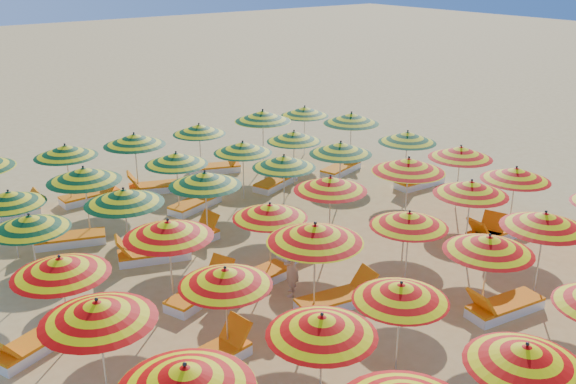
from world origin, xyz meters
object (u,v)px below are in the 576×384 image
(umbrella_28, at_px, (341,148))
(umbrella_31, at_px, (84,174))
(umbrella_40, at_px, (263,116))
(lounger_21, at_px, (9,213))
(umbrella_16, at_px, (471,188))
(umbrella_20, at_px, (270,211))
(umbrella_7, at_px, (322,325))
(umbrella_23, at_px, (461,152))
(umbrella_38, at_px, (134,140))
(umbrella_26, at_px, (205,179))
(lounger_9, at_px, (495,233))
(umbrella_10, at_px, (545,220))
(umbrella_17, at_px, (516,174))
(lounger_4, at_px, (503,307))
(beachgoer_a, at_px, (291,267))
(lounger_6, at_px, (208,359))
(umbrella_2, at_px, (526,356))
(lounger_11, at_px, (202,292))
(lounger_22, at_px, (91,196))
(lounger_19, at_px, (277,181))
(umbrella_41, at_px, (305,111))
(lounger_14, at_px, (152,254))
(umbrella_18, at_px, (60,266))
(umbrella_30, at_px, (9,198))
(lounger_13, at_px, (309,246))
(lounger_20, at_px, (342,168))
(umbrella_19, at_px, (168,229))
(umbrella_29, at_px, (407,137))
(lounger_23, at_px, (156,187))
(umbrella_14, at_px, (315,233))
(umbrella_32, at_px, (176,159))
(umbrella_39, at_px, (199,129))
(umbrella_35, at_px, (351,118))
(lounger_7, at_px, (338,299))
(umbrella_25, at_px, (124,196))
(umbrella_27, at_px, (284,162))
(umbrella_34, at_px, (294,136))
(umbrella_15, at_px, (409,219))
(umbrella_21, at_px, (330,184))
(umbrella_37, at_px, (65,151))
(umbrella_22, at_px, (409,165))
(umbrella_12, at_px, (98,311))
(lounger_12, at_px, (254,279))
(umbrella_9, at_px, (489,244))
(umbrella_24, at_px, (30,222))
(lounger_15, at_px, (188,239))
(lounger_10, at_px, (35,344))

(umbrella_28, distance_m, umbrella_31, 7.07)
(umbrella_40, relative_size, lounger_21, 1.44)
(umbrella_16, relative_size, umbrella_20, 1.02)
(umbrella_7, relative_size, umbrella_23, 0.92)
(umbrella_7, distance_m, umbrella_38, 11.25)
(umbrella_26, bearing_deg, lounger_9, -35.75)
(umbrella_10, xyz_separation_m, umbrella_17, (2.25, 2.24, -0.05))
(lounger_4, relative_size, beachgoer_a, 1.35)
(umbrella_31, bearing_deg, lounger_6, -93.28)
(umbrella_23, bearing_deg, umbrella_2, -135.91)
(lounger_11, distance_m, lounger_22, 7.06)
(lounger_11, relative_size, lounger_19, 1.00)
(umbrella_41, bearing_deg, lounger_14, -151.04)
(umbrella_18, relative_size, umbrella_30, 1.18)
(lounger_4, height_order, lounger_22, same)
(lounger_13, height_order, lounger_20, same)
(umbrella_19, xyz_separation_m, umbrella_29, (9.12, 2.00, -0.05))
(umbrella_23, relative_size, umbrella_41, 1.11)
(lounger_23, bearing_deg, umbrella_18, 74.10)
(umbrella_14, height_order, lounger_20, umbrella_14)
(umbrella_10, xyz_separation_m, beachgoer_a, (-4.32, 3.10, -1.03))
(lounger_9, xyz_separation_m, lounger_11, (-7.60, 1.89, 0.00))
(umbrella_32, bearing_deg, umbrella_39, 49.34)
(umbrella_19, bearing_deg, umbrella_35, 26.38)
(lounger_4, distance_m, lounger_7, 3.39)
(umbrella_25, height_order, umbrella_26, umbrella_25)
(umbrella_27, xyz_separation_m, umbrella_34, (1.85, 1.97, -0.04))
(umbrella_23, bearing_deg, lounger_19, 123.22)
(umbrella_15, relative_size, umbrella_21, 0.89)
(umbrella_37, bearing_deg, lounger_7, -74.79)
(lounger_9, xyz_separation_m, lounger_23, (-5.45, 8.50, 0.00))
(umbrella_35, bearing_deg, umbrella_22, -115.88)
(umbrella_18, relative_size, umbrella_27, 1.13)
(umbrella_12, distance_m, umbrella_37, 9.43)
(umbrella_23, height_order, umbrella_40, umbrella_40)
(umbrella_41, bearing_deg, lounger_12, -134.79)
(umbrella_26, xyz_separation_m, lounger_13, (1.68, -2.06, -1.55))
(umbrella_27, xyz_separation_m, lounger_14, (-4.13, -0.24, -1.48))
(lounger_11, bearing_deg, umbrella_9, -65.00)
(lounger_13, xyz_separation_m, lounger_19, (2.20, 4.37, 0.00))
(lounger_12, bearing_deg, umbrella_12, 17.38)
(umbrella_24, relative_size, lounger_6, 1.11)
(umbrella_27, bearing_deg, lounger_15, 179.89)
(umbrella_38, bearing_deg, umbrella_29, -33.60)
(lounger_11, height_order, lounger_22, same)
(umbrella_19, xyz_separation_m, lounger_10, (-2.85, -0.01, -1.56))
(umbrella_20, xyz_separation_m, umbrella_25, (-2.34, 2.48, 0.13))
(umbrella_34, height_order, lounger_6, umbrella_34)
(umbrella_17, relative_size, umbrella_28, 0.98)
(umbrella_2, height_order, umbrella_39, umbrella_2)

